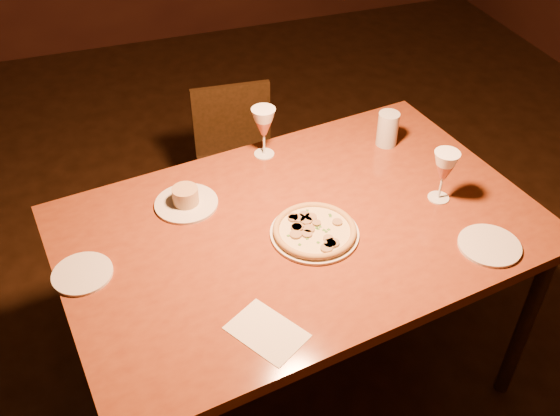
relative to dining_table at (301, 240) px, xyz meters
name	(u,v)px	position (x,y,z in m)	size (l,w,h in m)	color
floor	(276,402)	(-0.13, -0.10, -0.76)	(7.00, 7.00, 0.00)	black
dining_table	(301,240)	(0.00, 0.00, 0.00)	(1.69, 1.22, 0.84)	brown
chair_far	(238,159)	(0.04, 0.97, -0.32)	(0.41, 0.41, 0.78)	black
pizza_plate	(315,231)	(0.02, -0.06, 0.09)	(0.29, 0.29, 0.03)	silver
ramekin_saucer	(186,200)	(-0.34, 0.22, 0.10)	(0.22, 0.22, 0.07)	silver
wine_glass_far	(264,132)	(0.01, 0.42, 0.17)	(0.09, 0.09, 0.20)	#B2614A
wine_glass_right	(443,176)	(0.50, -0.03, 0.17)	(0.09, 0.09, 0.19)	#B2614A
water_tumbler	(388,129)	(0.48, 0.34, 0.14)	(0.08, 0.08, 0.13)	#B4BDC5
side_plate_left	(82,274)	(-0.71, 0.00, 0.08)	(0.18, 0.18, 0.01)	silver
side_plate_near	(489,245)	(0.53, -0.30, 0.08)	(0.20, 0.20, 0.01)	silver
menu_card	(267,332)	(-0.25, -0.39, 0.07)	(0.14, 0.21, 0.00)	silver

